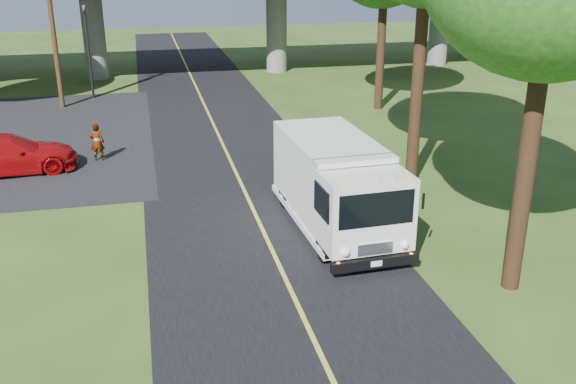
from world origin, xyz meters
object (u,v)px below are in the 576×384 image
object	(u,v)px
step_van	(336,183)
pedestrian	(97,142)
utility_pole	(52,20)
red_sedan	(7,154)
traffic_signal	(87,41)

from	to	relation	value
step_van	pedestrian	xyz separation A→B (m)	(-7.38, 8.54, -0.71)
utility_pole	red_sedan	bearing A→B (deg)	-95.10
step_van	pedestrian	bearing A→B (deg)	128.29
pedestrian	utility_pole	bearing A→B (deg)	-71.06
traffic_signal	utility_pole	bearing A→B (deg)	-126.87
red_sedan	pedestrian	distance (m)	3.37
traffic_signal	pedestrian	bearing A→B (deg)	-86.08
step_van	red_sedan	world-z (taller)	step_van
step_van	pedestrian	size ratio (longest dim) A/B	4.29
step_van	red_sedan	bearing A→B (deg)	141.40
utility_pole	red_sedan	xyz separation A→B (m)	(-0.96, -10.76, -3.85)
utility_pole	step_van	size ratio (longest dim) A/B	1.36
traffic_signal	utility_pole	xyz separation A→B (m)	(-1.50, -2.00, 1.40)
step_van	pedestrian	distance (m)	11.30
traffic_signal	red_sedan	world-z (taller)	traffic_signal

